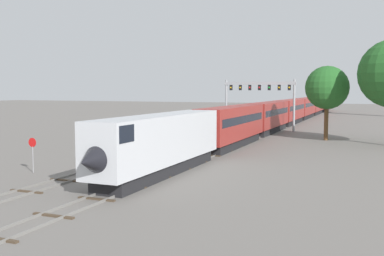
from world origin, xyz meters
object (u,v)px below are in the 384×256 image
(stop_sign, at_px, (33,150))
(trackside_tree_left, at_px, (327,88))
(passenger_train, at_px, (290,111))
(signal_gantry, at_px, (259,93))

(stop_sign, relative_size, trackside_tree_left, 0.29)
(passenger_train, xyz_separation_m, trackside_tree_left, (9.66, -27.62, 4.41))
(trackside_tree_left, bearing_deg, signal_gantry, 137.07)
(passenger_train, relative_size, stop_sign, 46.83)
(stop_sign, bearing_deg, signal_gantry, 80.20)
(signal_gantry, bearing_deg, stop_sign, -99.80)
(signal_gantry, distance_m, stop_sign, 45.72)
(passenger_train, distance_m, stop_sign, 62.20)
(passenger_train, distance_m, signal_gantry, 17.08)
(signal_gantry, bearing_deg, passenger_train, 82.25)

